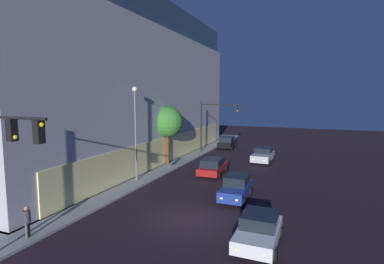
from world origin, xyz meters
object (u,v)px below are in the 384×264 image
Objects in this scene: car_red at (213,166)px; car_black at (227,142)px; car_blue at (236,188)px; sidewalk_tree at (167,122)px; pedestrian_waiting at (27,219)px; modern_building at (64,85)px; car_silver at (263,155)px; street_lamp_sidewalk at (135,123)px; traffic_light_near_corner at (0,156)px; traffic_light_far_corner at (213,118)px; car_white at (259,230)px.

car_black is (14.69, 2.60, 0.10)m from car_red.
car_blue is at bearing -148.50° from car_red.
pedestrian_waiting is (-18.62, -1.08, -3.62)m from sidewalk_tree.
sidewalk_tree is (-0.96, -15.35, -4.23)m from modern_building.
car_silver is at bearing -61.01° from sidewalk_tree.
sidewalk_tree is 11.64m from car_silver.
street_lamp_sidewalk reaches higher than car_blue.
traffic_light_near_corner is 33.79m from car_black.
traffic_light_far_corner reaches higher than car_blue.
car_blue is (6.30, 2.71, 0.09)m from car_white.
street_lamp_sidewalk reaches higher than pedestrian_waiting.
traffic_light_near_corner is (-21.91, -18.07, -3.93)m from modern_building.
car_silver is (13.61, 0.15, -0.05)m from car_blue.
car_white is at bearing -56.85° from traffic_light_near_corner.
modern_building is 27.94m from car_blue.
sidewalk_tree is at bearing 7.39° from traffic_light_near_corner.
pedestrian_waiting is (2.33, 1.64, -3.91)m from traffic_light_near_corner.
sidewalk_tree is 19.59m from car_white.
modern_building reaches higher than pedestrian_waiting.
street_lamp_sidewalk is 1.86× the size of car_black.
car_blue is at bearing -162.98° from car_black.
modern_building is at bearing 62.94° from street_lamp_sidewalk.
pedestrian_waiting is 0.38× the size of car_silver.
car_red is 1.10× the size of car_silver.
sidewalk_tree reaches higher than car_blue.
traffic_light_near_corner is 1.10× the size of sidewalk_tree.
street_lamp_sidewalk is 20.39m from car_black.
car_black is (7.27, 6.24, 0.07)m from car_silver.
traffic_light_far_corner is 1.41× the size of car_red.
car_silver is (23.93, -8.51, -0.31)m from pedestrian_waiting.
car_blue is at bearing -179.38° from car_silver.
street_lamp_sidewalk is 14.79m from car_white.
car_red is at bearing -162.19° from traffic_light_far_corner.
modern_building is at bearing 60.77° from car_white.
car_red is (-10.33, -3.32, -3.94)m from traffic_light_far_corner.
traffic_light_far_corner reaches higher than car_silver.
traffic_light_near_corner reaches higher than car_blue.
modern_building is at bearing 121.87° from car_black.
sidewalk_tree reaches higher than car_silver.
modern_building reaches higher than car_silver.
pedestrian_waiting is at bearing 160.43° from car_silver.
traffic_light_far_corner reaches higher than car_red.
car_silver reaches higher than car_red.
street_lamp_sidewalk is 1.69× the size of car_red.
car_black is (27.18, 9.10, 0.12)m from car_white.
modern_building reaches higher than traffic_light_far_corner.
car_silver is (26.26, -6.87, -4.22)m from traffic_light_near_corner.
traffic_light_far_corner is at bearing 23.29° from car_white.
pedestrian_waiting is at bearing 163.60° from car_red.
traffic_light_near_corner is at bearing -172.61° from sidewalk_tree.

